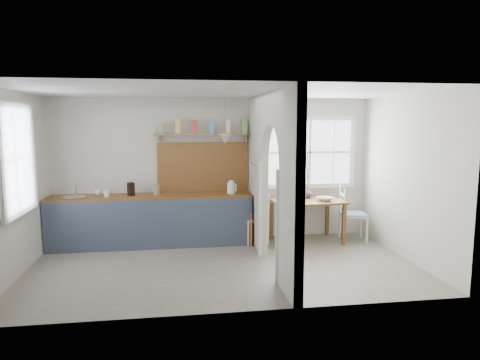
{
  "coord_description": "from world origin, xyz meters",
  "views": [
    {
      "loc": [
        -0.66,
        -6.21,
        2.15
      ],
      "look_at": [
        0.3,
        0.35,
        1.26
      ],
      "focal_mm": 32.0,
      "sensor_mm": 36.0,
      "label": 1
    }
  ],
  "objects": [
    {
      "name": "partition",
      "position": [
        0.7,
        0.06,
        1.45
      ],
      "size": [
        0.12,
        3.2,
        2.6
      ],
      "color": "beige",
      "rests_on": "floor"
    },
    {
      "name": "chair_right",
      "position": [
        2.51,
        1.11,
        0.49
      ],
      "size": [
        0.52,
        0.52,
        0.99
      ],
      "primitive_type": null,
      "rotation": [
        0.0,
        0.0,
        1.39
      ],
      "color": "silver",
      "rests_on": "floor"
    },
    {
      "name": "bowl",
      "position": [
        1.92,
        0.99,
        0.81
      ],
      "size": [
        0.37,
        0.37,
        0.07
      ],
      "primitive_type": "imported",
      "rotation": [
        0.0,
        0.0,
        0.41
      ],
      "color": "beige",
      "rests_on": "dining_table"
    },
    {
      "name": "mug_b",
      "position": [
        -2.06,
        1.42,
        0.95
      ],
      "size": [
        0.12,
        0.12,
        0.09
      ],
      "primitive_type": "imported",
      "rotation": [
        0.0,
        0.0,
        0.08
      ],
      "color": "white",
      "rests_on": "counter"
    },
    {
      "name": "sink",
      "position": [
        -2.43,
        1.3,
        0.89
      ],
      "size": [
        0.4,
        0.4,
        0.02
      ],
      "primitive_type": "cylinder",
      "color": "silver",
      "rests_on": "counter"
    },
    {
      "name": "knife_block",
      "position": [
        -1.48,
        1.32,
        1.01
      ],
      "size": [
        0.14,
        0.17,
        0.22
      ],
      "primitive_type": "cube",
      "rotation": [
        0.0,
        0.0,
        0.35
      ],
      "color": "black",
      "rests_on": "counter"
    },
    {
      "name": "chair_left",
      "position": [
        0.68,
        1.21,
        0.46
      ],
      "size": [
        0.49,
        0.49,
        0.91
      ],
      "primitive_type": null,
      "rotation": [
        0.0,
        0.0,
        -1.38
      ],
      "color": "silver",
      "rests_on": "floor"
    },
    {
      "name": "kitchen_window",
      "position": [
        -2.87,
        0.0,
        1.65
      ],
      "size": [
        0.1,
        1.16,
        1.5
      ],
      "primitive_type": null,
      "color": "white",
      "rests_on": "walls"
    },
    {
      "name": "jar",
      "position": [
        -1.05,
        1.35,
        0.99
      ],
      "size": [
        0.13,
        0.13,
        0.18
      ],
      "primitive_type": "cylinder",
      "rotation": [
        0.0,
        0.0,
        0.13
      ],
      "color": "#857C59",
      "rests_on": "counter"
    },
    {
      "name": "pendant_lamp",
      "position": [
        0.15,
        1.15,
        1.88
      ],
      "size": [
        0.26,
        0.26,
        0.16
      ],
      "primitive_type": "cone",
      "color": "beige",
      "rests_on": "ceiling"
    },
    {
      "name": "plate",
      "position": [
        1.24,
        1.07,
        0.78
      ],
      "size": [
        0.27,
        0.27,
        0.02
      ],
      "primitive_type": "cylinder",
      "rotation": [
        0.0,
        0.0,
        0.39
      ],
      "color": "black",
      "rests_on": "dining_table"
    },
    {
      "name": "counter",
      "position": [
        -1.13,
        1.33,
        0.46
      ],
      "size": [
        3.5,
        0.6,
        0.9
      ],
      "color": "brown",
      "rests_on": "floor"
    },
    {
      "name": "dining_table",
      "position": [
        1.63,
        1.11,
        0.39
      ],
      "size": [
        1.3,
        0.92,
        0.77
      ],
      "primitive_type": null,
      "rotation": [
        0.0,
        0.0,
        0.08
      ],
      "color": "brown",
      "rests_on": "floor"
    },
    {
      "name": "towel_magenta",
      "position": [
        0.58,
        0.96,
        0.28
      ],
      "size": [
        0.02,
        0.03,
        0.62
      ],
      "primitive_type": "cube",
      "color": "#CF386A",
      "rests_on": "counter"
    },
    {
      "name": "nook_window",
      "position": [
        1.8,
        1.56,
        1.6
      ],
      "size": [
        1.76,
        0.1,
        1.3
      ],
      "primitive_type": null,
      "color": "white",
      "rests_on": "walls"
    },
    {
      "name": "ceiling",
      "position": [
        0.0,
        0.0,
        2.6
      ],
      "size": [
        5.8,
        3.2,
        0.01
      ],
      "primitive_type": "cube",
      "color": "beige",
      "rests_on": "walls"
    },
    {
      "name": "floor",
      "position": [
        0.0,
        0.0,
        0.0
      ],
      "size": [
        5.8,
        3.2,
        0.01
      ],
      "primitive_type": "cube",
      "color": "gray",
      "rests_on": "ground"
    },
    {
      "name": "kettle",
      "position": [
        0.27,
        1.27,
        1.01
      ],
      "size": [
        0.23,
        0.21,
        0.23
      ],
      "primitive_type": null,
      "rotation": [
        0.0,
        0.0,
        0.35
      ],
      "color": "white",
      "rests_on": "counter"
    },
    {
      "name": "mug_a",
      "position": [
        -1.87,
        1.21,
        0.96
      ],
      "size": [
        0.16,
        0.16,
        0.12
      ],
      "primitive_type": "imported",
      "rotation": [
        0.0,
        0.0,
        -0.3
      ],
      "color": "white",
      "rests_on": "counter"
    },
    {
      "name": "table_cup",
      "position": [
        1.53,
        1.02,
        0.82
      ],
      "size": [
        0.1,
        0.1,
        0.09
      ],
      "primitive_type": "imported",
      "rotation": [
        0.0,
        0.0,
        0.0
      ],
      "color": "gray",
      "rests_on": "dining_table"
    },
    {
      "name": "shelf",
      "position": [
        -0.2,
        1.49,
        2.0
      ],
      "size": [
        1.75,
        0.2,
        0.21
      ],
      "color": "olive",
      "rests_on": "walls"
    },
    {
      "name": "vase",
      "position": [
        1.68,
        1.31,
        0.88
      ],
      "size": [
        0.22,
        0.22,
        0.2
      ],
      "primitive_type": "imported",
      "rotation": [
        0.0,
        0.0,
        -0.17
      ],
      "color": "#3E2D48",
      "rests_on": "dining_table"
    },
    {
      "name": "utensil_rail",
      "position": [
        0.61,
        0.9,
        1.45
      ],
      "size": [
        0.02,
        0.5,
        0.02
      ],
      "primitive_type": "cylinder",
      "rotation": [
        1.57,
        0.0,
        0.0
      ],
      "color": "silver",
      "rests_on": "partition"
    },
    {
      "name": "towel_orange",
      "position": [
        0.58,
        0.95,
        0.25
      ],
      "size": [
        0.02,
        0.03,
        0.52
      ],
      "primitive_type": "cube",
      "color": "orange",
      "rests_on": "counter"
    },
    {
      "name": "backsplash",
      "position": [
        -0.2,
        1.58,
        1.35
      ],
      "size": [
        1.65,
        0.03,
        0.9
      ],
      "primitive_type": "cube",
      "color": "brown",
      "rests_on": "walls"
    },
    {
      "name": "walls",
      "position": [
        0.0,
        0.0,
        1.3
      ],
      "size": [
        5.81,
        3.21,
        2.6
      ],
      "color": "beige",
      "rests_on": "floor"
    }
  ]
}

